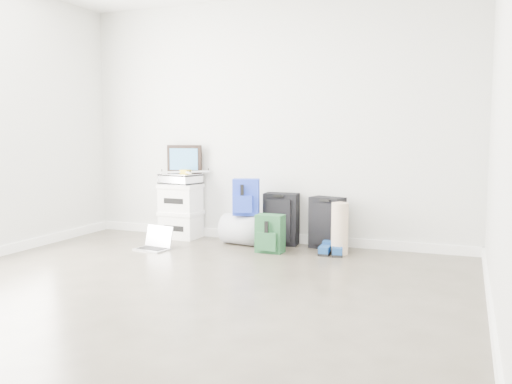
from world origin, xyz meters
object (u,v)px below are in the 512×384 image
at_px(briefcase, 180,179).
at_px(laptop, 155,244).
at_px(duffel_bag, 247,230).
at_px(large_suitcase, 281,219).
at_px(carry_on, 327,223).
at_px(boxes_stack, 181,211).

height_order(briefcase, laptop, briefcase).
height_order(duffel_bag, large_suitcase, large_suitcase).
height_order(large_suitcase, carry_on, large_suitcase).
relative_size(briefcase, duffel_bag, 0.78).
relative_size(duffel_bag, large_suitcase, 0.96).
bearing_deg(boxes_stack, duffel_bag, -5.94).
height_order(briefcase, carry_on, briefcase).
bearing_deg(carry_on, large_suitcase, -166.16).
distance_m(carry_on, laptop, 1.83).
distance_m(boxes_stack, carry_on, 1.74).
bearing_deg(carry_on, duffel_bag, -154.64).
xyz_separation_m(briefcase, large_suitcase, (1.22, 0.05, -0.41)).
xyz_separation_m(large_suitcase, laptop, (-1.16, -0.72, -0.23)).
bearing_deg(carry_on, boxes_stack, -162.72).
bearing_deg(large_suitcase, carry_on, -7.14).
relative_size(large_suitcase, laptop, 1.53).
relative_size(boxes_stack, briefcase, 1.49).
bearing_deg(boxes_stack, laptop, -83.99).
bearing_deg(boxes_stack, carry_on, 2.02).
distance_m(duffel_bag, laptop, 1.00).
xyz_separation_m(briefcase, duffel_bag, (0.88, -0.11, -0.53)).
relative_size(carry_on, laptop, 1.48).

